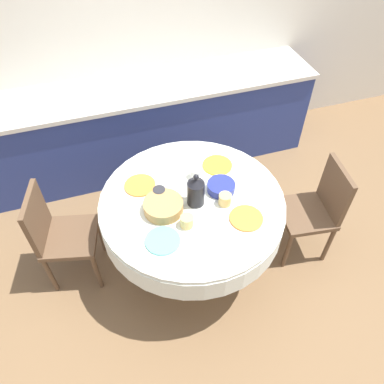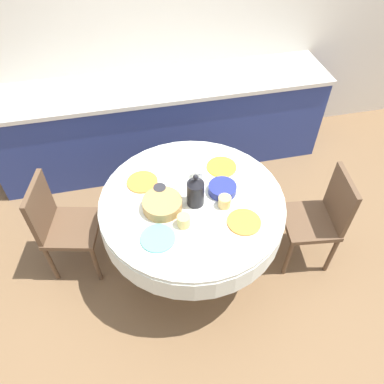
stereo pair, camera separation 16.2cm
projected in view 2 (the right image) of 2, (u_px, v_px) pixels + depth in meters
ground_plane at (192, 261)px, 3.19m from camera, size 12.00×12.00×0.00m
wall_back at (151, 25)px, 3.39m from camera, size 7.00×0.05×2.60m
kitchen_counter at (163, 124)px, 3.78m from camera, size 3.24×0.64×0.90m
dining_table at (192, 211)px, 2.72m from camera, size 1.32×1.32×0.78m
chair_left at (321, 216)px, 2.89m from camera, size 0.45×0.45×0.88m
chair_right at (61, 223)px, 2.84m from camera, size 0.48×0.48×0.88m
plate_near_left at (158, 238)px, 2.39m from camera, size 0.23×0.23×0.01m
cup_near_left at (184, 221)px, 2.44m from camera, size 0.09×0.09×0.08m
plate_near_right at (244, 222)px, 2.48m from camera, size 0.23×0.23×0.01m
cup_near_right at (225, 202)px, 2.56m from camera, size 0.09×0.09×0.08m
plate_far_left at (142, 182)px, 2.74m from camera, size 0.23×0.23×0.01m
cup_far_left at (160, 191)px, 2.63m from camera, size 0.09×0.09×0.08m
plate_far_right at (222, 167)px, 2.85m from camera, size 0.23×0.23×0.01m
cup_far_right at (199, 173)px, 2.75m from camera, size 0.09×0.09×0.08m
coffee_carafe at (195, 191)px, 2.52m from camera, size 0.12×0.12×0.27m
bread_basket at (162, 204)px, 2.54m from camera, size 0.27×0.27×0.08m
fruit_bowl at (222, 189)px, 2.66m from camera, size 0.20×0.20×0.06m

